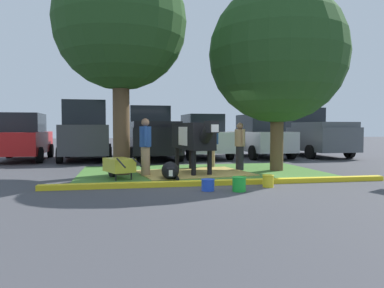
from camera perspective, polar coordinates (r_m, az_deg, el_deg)
name	(u,v)px	position (r m, az deg, el deg)	size (l,w,h in m)	color
ground_plane	(208,180)	(9.92, 2.57, -5.65)	(80.00, 80.00, 0.00)	#424247
grass_island	(202,172)	(11.60, 1.59, -4.39)	(7.54, 4.72, 0.02)	#477A33
curb_yellow	(224,182)	(9.18, 4.95, -5.94)	(8.74, 0.24, 0.12)	yellow
hay_bedding	(194,173)	(11.30, 0.28, -4.50)	(3.20, 2.40, 0.04)	tan
shade_tree_left	(120,24)	(11.55, -11.02, 17.70)	(3.90, 3.90, 6.43)	brown
shade_tree_right	(278,54)	(12.52, 13.12, 13.36)	(4.43, 4.43, 6.00)	brown
cow_holstein	(193,137)	(11.31, 0.22, 1.17)	(0.99, 3.13, 1.60)	black
calf_lying	(170,171)	(10.09, -3.37, -4.14)	(0.60, 1.32, 0.48)	black
person_handler	(145,145)	(10.71, -7.22, -0.19)	(0.34, 0.53, 1.68)	#9E7F5B
person_visitor_near	(211,144)	(13.10, 3.01, -0.03)	(0.45, 0.34, 1.54)	#9E7F5B
person_visitor_far	(240,145)	(12.16, 7.42, -0.17)	(0.34, 0.52, 1.57)	black
wheelbarrow	(119,165)	(10.22, -11.27, -3.27)	(1.03, 1.58, 0.63)	gold
bucket_blue	(208,185)	(8.30, 2.48, -6.30)	(0.31, 0.31, 0.26)	blue
bucket_green	(239,184)	(8.27, 7.30, -6.13)	(0.32, 0.32, 0.32)	green
bucket_yellow	(268,181)	(8.97, 11.70, -5.58)	(0.28, 0.28, 0.29)	yellow
sedan_red	(23,138)	(17.37, -24.70, 0.92)	(2.15, 4.47, 2.02)	red
suv_dark_grey	(86,131)	(16.71, -16.03, 1.97)	(2.26, 4.67, 2.52)	#3D3D42
pickup_truck_black	(151,134)	(16.94, -6.38, 1.54)	(2.38, 5.47, 2.42)	black
hatchback_white	(202,137)	(17.29, 1.53, 1.15)	(2.15, 4.47, 2.02)	silver
sedan_silver	(259,137)	(17.81, 10.38, 1.15)	(2.15, 4.47, 2.02)	#B7B7BC
pickup_truck_maroon	(309,133)	(19.41, 17.62, 1.57)	(2.38, 5.47, 2.42)	#4C5156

